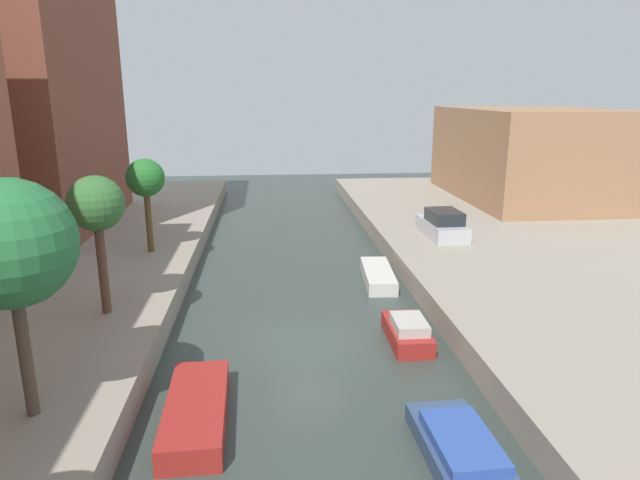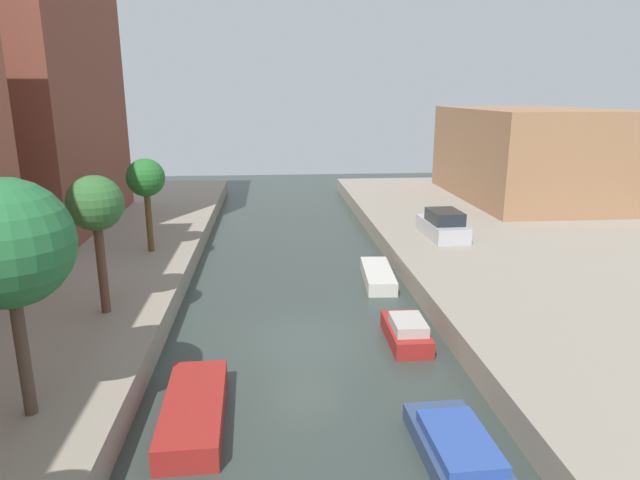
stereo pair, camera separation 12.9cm
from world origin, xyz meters
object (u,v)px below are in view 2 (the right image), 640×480
Objects in this scene: street_tree_3 at (146,180)px; moored_boat_right_4 at (378,276)px; street_tree_2 at (95,206)px; moored_boat_right_2 at (462,457)px; moored_boat_left_2 at (194,411)px; parked_car at (443,225)px; street_tree_1 at (6,245)px; moored_boat_right_3 at (406,332)px; low_block_right at (530,154)px.

moored_boat_right_4 is (10.97, -2.82, -4.29)m from street_tree_3.
street_tree_2 is 14.09m from moored_boat_right_2.
parked_car is at bearing 52.95° from moored_boat_left_2.
moored_boat_right_4 is (10.97, 11.77, -5.02)m from street_tree_1.
street_tree_1 reaches higher than moored_boat_right_3.
moored_boat_right_2 is 1.51× the size of moored_boat_right_3.
street_tree_1 reaches higher than street_tree_3.
moored_boat_left_2 is (3.82, -5.79, -4.54)m from street_tree_2.
moored_boat_left_2 is at bearing -56.58° from street_tree_2.
street_tree_1 reaches higher than street_tree_2.
street_tree_1 reaches higher than parked_car.
parked_car reaches higher than moored_boat_right_2.
moored_boat_right_2 is 13.53m from moored_boat_right_4.
low_block_right is 36.81m from street_tree_1.
moored_boat_right_3 is 0.71× the size of moored_boat_right_4.
moored_boat_right_2 is at bearing -92.78° from moored_boat_right_3.
low_block_right reaches higher than moored_boat_right_3.
moored_boat_right_3 reaches higher than moored_boat_right_2.
moored_boat_right_4 is (0.24, 6.60, -0.11)m from moored_boat_right_3.
street_tree_3 is 14.88m from moored_boat_right_3.
street_tree_2 is 1.08× the size of moored_boat_right_2.
moored_boat_right_4 is (-14.16, -15.11, -3.97)m from low_block_right.
moored_boat_right_3 is (10.74, 5.17, -4.91)m from street_tree_1.
moored_boat_right_2 reaches higher than moored_boat_left_2.
low_block_right is 3.09× the size of street_tree_2.
street_tree_2 is at bearing 141.29° from moored_boat_right_2.
street_tree_3 is at bearing 105.49° from moored_boat_left_2.
street_tree_3 is 1.08× the size of moored_boat_right_4.
parked_car reaches higher than moored_boat_right_4.
street_tree_1 is at bearing -133.08° from low_block_right.
parked_car reaches higher than moored_boat_right_3.
street_tree_2 reaches higher than moored_boat_right_3.
moored_boat_right_2 is at bearing -92.42° from moored_boat_right_4.
parked_car is (-9.74, -10.76, -2.65)m from low_block_right.
moored_boat_right_2 is at bearing -105.62° from parked_car.
parked_car is 11.96m from moored_boat_right_3.
moored_boat_right_2 is (6.58, -2.54, -0.03)m from moored_boat_left_2.
street_tree_1 reaches higher than moored_boat_right_2.
street_tree_1 is 1.27× the size of street_tree_3.
street_tree_3 reaches higher than moored_boat_right_3.
low_block_right reaches higher than moored_boat_left_2.
street_tree_3 reaches higher than moored_boat_right_4.
low_block_right is 32.43m from moored_boat_right_2.
low_block_right reaches higher than moored_boat_right_4.
street_tree_3 is at bearing 90.00° from street_tree_1.
moored_boat_right_2 is at bearing -38.71° from street_tree_2.
street_tree_1 is 14.61m from street_tree_3.
low_block_right is 14.75m from parked_car.
low_block_right is 32.30m from street_tree_2.
street_tree_1 reaches higher than moored_boat_left_2.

